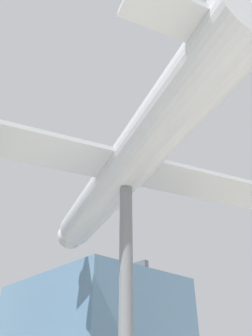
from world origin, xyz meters
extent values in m
cube|color=#51565B|center=(8.92, 13.80, 8.04)|extent=(0.36, 12.29, 0.60)
cylinder|color=slate|center=(0.00, 0.00, 3.92)|extent=(0.48, 0.48, 7.83)
cylinder|color=#B2B7BC|center=(0.00, 0.00, 8.77)|extent=(6.66, 14.69, 1.87)
cube|color=#B2B7BC|center=(0.00, 0.00, 8.77)|extent=(17.29, 7.78, 0.18)
cube|color=#B2B7BC|center=(-2.15, -6.19, 8.91)|extent=(5.64, 2.79, 0.18)
cube|color=#B2B7BC|center=(-2.15, -6.19, 9.96)|extent=(0.53, 1.10, 2.00)
cone|color=#B2B7BC|center=(2.66, 7.64, 8.77)|extent=(1.92, 1.73, 1.59)
sphere|color=black|center=(2.93, 8.41, 8.77)|extent=(0.44, 0.44, 0.44)
camera|label=1|loc=(-7.61, -8.36, 1.82)|focal=35.00mm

